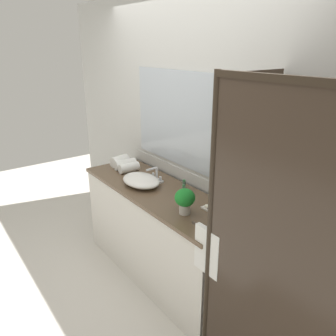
% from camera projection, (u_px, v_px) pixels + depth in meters
% --- Properties ---
extents(ground_plane, '(8.00, 8.00, 0.00)m').
position_uv_depth(ground_plane, '(159.00, 273.00, 3.33)').
color(ground_plane, silver).
extents(wall_back_with_mirror, '(4.40, 0.06, 2.60)m').
position_uv_depth(wall_back_with_mirror, '(188.00, 140.00, 3.07)').
color(wall_back_with_mirror, silver).
rests_on(wall_back_with_mirror, ground_plane).
extents(vanity_cabinet, '(1.80, 0.58, 0.90)m').
position_uv_depth(vanity_cabinet, '(159.00, 233.00, 3.18)').
color(vanity_cabinet, silver).
rests_on(vanity_cabinet, ground_plane).
extents(shower_enclosure, '(1.20, 0.59, 2.00)m').
position_uv_depth(shower_enclosure, '(260.00, 251.00, 1.91)').
color(shower_enclosure, '#2D2319').
rests_on(shower_enclosure, ground_plane).
extents(sink_basin, '(0.42, 0.30, 0.09)m').
position_uv_depth(sink_basin, '(141.00, 180.00, 3.11)').
color(sink_basin, white).
rests_on(sink_basin, vanity_cabinet).
extents(faucet, '(0.17, 0.14, 0.14)m').
position_uv_depth(faucet, '(156.00, 176.00, 3.20)').
color(faucet, silver).
rests_on(faucet, vanity_cabinet).
extents(potted_plant, '(0.16, 0.16, 0.20)m').
position_uv_depth(potted_plant, '(185.00, 199.00, 2.55)').
color(potted_plant, beige).
rests_on(potted_plant, vanity_cabinet).
extents(soap_dish, '(0.10, 0.07, 0.04)m').
position_uv_depth(soap_dish, '(208.00, 208.00, 2.65)').
color(soap_dish, silver).
rests_on(soap_dish, vanity_cabinet).
extents(amenity_bottle_conditioner, '(0.03, 0.03, 0.10)m').
position_uv_depth(amenity_bottle_conditioner, '(213.00, 197.00, 2.75)').
color(amenity_bottle_conditioner, white).
rests_on(amenity_bottle_conditioner, vanity_cabinet).
extents(amenity_bottle_body_wash, '(0.03, 0.03, 0.09)m').
position_uv_depth(amenity_bottle_body_wash, '(184.00, 185.00, 3.00)').
color(amenity_bottle_body_wash, '#4C7056').
rests_on(amenity_bottle_body_wash, vanity_cabinet).
extents(amenity_bottle_lotion, '(0.03, 0.03, 0.10)m').
position_uv_depth(amenity_bottle_lotion, '(184.00, 190.00, 2.88)').
color(amenity_bottle_lotion, '#4C7056').
rests_on(amenity_bottle_lotion, vanity_cabinet).
extents(rolled_towel_near_edge, '(0.15, 0.21, 0.11)m').
position_uv_depth(rolled_towel_near_edge, '(120.00, 161.00, 3.59)').
color(rolled_towel_near_edge, white).
rests_on(rolled_towel_near_edge, vanity_cabinet).
extents(rolled_towel_middle, '(0.12, 0.23, 0.10)m').
position_uv_depth(rolled_towel_middle, '(125.00, 164.00, 3.51)').
color(rolled_towel_middle, white).
rests_on(rolled_towel_middle, vanity_cabinet).
extents(rolled_towel_far_edge, '(0.10, 0.21, 0.09)m').
position_uv_depth(rolled_towel_far_edge, '(129.00, 168.00, 3.42)').
color(rolled_towel_far_edge, white).
rests_on(rolled_towel_far_edge, vanity_cabinet).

